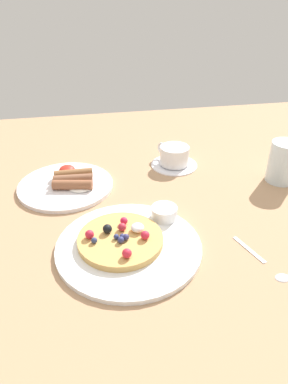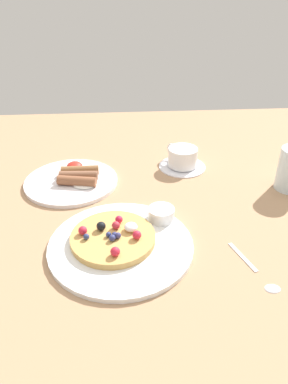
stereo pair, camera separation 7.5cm
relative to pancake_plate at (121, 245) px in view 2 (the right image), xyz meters
The scene contains 9 objects.
ground_plane 14.89cm from the pancake_plate, 69.15° to the left, with size 165.21×133.25×3.00cm, color #A67E5B.
pancake_plate is the anchor object (origin of this frame).
pancake_with_berries 2.21cm from the pancake_plate, 147.18° to the left, with size 17.00×17.00×3.25cm.
syrup_ramekin 11.88cm from the pancake_plate, 40.32° to the left, with size 5.71×5.71×2.68cm.
breakfast_plate 29.11cm from the pancake_plate, 115.19° to the left, with size 23.94×23.94×1.00cm, color white.
fried_breakfast 28.83cm from the pancake_plate, 111.26° to the left, with size 10.23×12.90×2.65cm.
coffee_saucer 37.59cm from the pancake_plate, 61.69° to the left, with size 13.03×13.03×0.63cm, color white.
coffee_cup 37.77cm from the pancake_plate, 61.89° to the left, with size 8.06×10.19×5.12cm.
teaspoon 27.05cm from the pancake_plate, 21.68° to the right, with size 5.88×13.66×0.60cm.
Camera 2 is at (-4.64, -68.77, 46.95)cm, focal length 33.37 mm.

